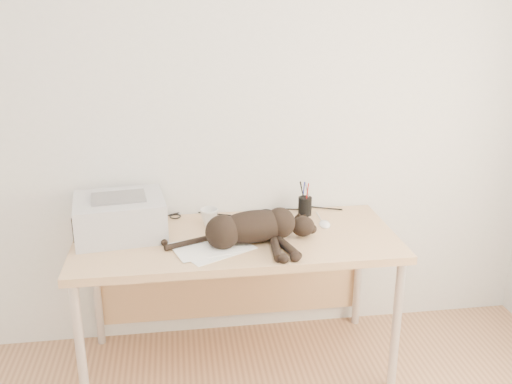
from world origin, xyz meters
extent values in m
plane|color=silver|center=(0.00, 1.75, 1.30)|extent=(3.50, 0.00, 3.50)
cube|color=tan|center=(0.00, 1.39, 0.72)|extent=(1.60, 0.70, 0.04)
cylinder|color=silver|center=(-0.75, 1.09, 0.35)|extent=(0.04, 0.04, 0.70)
cylinder|color=silver|center=(0.75, 1.09, 0.35)|extent=(0.04, 0.04, 0.70)
cylinder|color=silver|center=(-0.75, 1.69, 0.35)|extent=(0.04, 0.04, 0.70)
cylinder|color=silver|center=(0.75, 1.69, 0.35)|extent=(0.04, 0.04, 0.70)
cube|color=tan|center=(0.00, 1.72, 0.40)|extent=(1.48, 0.02, 0.60)
cube|color=silver|center=(-0.57, 1.50, 0.84)|extent=(0.48, 0.42, 0.19)
cube|color=black|center=(-0.57, 1.50, 0.85)|extent=(0.37, 0.07, 0.12)
cube|color=slate|center=(-0.57, 1.50, 0.94)|extent=(0.28, 0.22, 0.01)
cube|color=white|center=(-0.12, 1.26, 0.74)|extent=(0.40, 0.37, 0.00)
cube|color=white|center=(-0.15, 1.28, 0.74)|extent=(0.39, 0.32, 0.00)
ellipsoid|color=black|center=(0.08, 1.32, 0.82)|extent=(0.40, 0.21, 0.16)
sphere|color=black|center=(-0.08, 1.28, 0.81)|extent=(0.17, 0.17, 0.17)
ellipsoid|color=black|center=(0.33, 1.34, 0.80)|extent=(0.13, 0.12, 0.10)
cone|color=black|center=(0.31, 1.39, 0.84)|extent=(0.05, 0.06, 0.05)
cone|color=black|center=(0.34, 1.39, 0.83)|extent=(0.05, 0.06, 0.06)
cylinder|color=black|center=(0.16, 1.18, 0.76)|extent=(0.07, 0.23, 0.04)
cylinder|color=black|center=(0.22, 1.19, 0.76)|extent=(0.07, 0.23, 0.04)
cylinder|color=black|center=(-0.24, 1.32, 0.76)|extent=(0.25, 0.06, 0.03)
imported|color=silver|center=(-0.12, 1.57, 0.78)|extent=(0.13, 0.13, 0.09)
cylinder|color=black|center=(0.40, 1.64, 0.79)|extent=(0.07, 0.07, 0.10)
cylinder|color=#990C0C|center=(0.39, 1.64, 0.86)|extent=(0.01, 0.01, 0.14)
cylinder|color=navy|center=(0.42, 1.65, 0.86)|extent=(0.01, 0.01, 0.14)
cylinder|color=black|center=(0.40, 1.63, 0.86)|extent=(0.01, 0.01, 0.14)
cube|color=slate|center=(0.15, 1.60, 0.75)|extent=(0.13, 0.18, 0.02)
cube|color=black|center=(0.08, 1.41, 0.75)|extent=(0.05, 0.18, 0.02)
ellipsoid|color=white|center=(0.47, 1.47, 0.76)|extent=(0.07, 0.11, 0.03)
camera|label=1|loc=(-0.27, -1.21, 1.88)|focal=40.00mm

